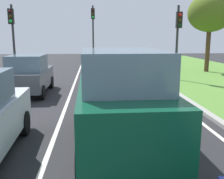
# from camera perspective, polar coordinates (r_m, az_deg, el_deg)

# --- Properties ---
(ground_plane) EXTENTS (60.00, 60.00, 0.00)m
(ground_plane) POSITION_cam_1_polar(r_m,az_deg,el_deg) (11.86, -5.74, -1.18)
(ground_plane) COLOR #262628
(lane_line_center) EXTENTS (0.12, 32.00, 0.01)m
(lane_line_center) POSITION_cam_1_polar(r_m,az_deg,el_deg) (11.89, -9.11, -1.21)
(lane_line_center) COLOR silver
(lane_line_center) RESTS_ON ground
(lane_line_right_edge) EXTENTS (0.12, 32.00, 0.01)m
(lane_line_right_edge) POSITION_cam_1_polar(r_m,az_deg,el_deg) (12.30, 11.28, -0.87)
(lane_line_right_edge) COLOR silver
(lane_line_right_edge) RESTS_ON ground
(curb_right) EXTENTS (0.24, 48.00, 0.12)m
(curb_right) POSITION_cam_1_polar(r_m,az_deg,el_deg) (12.43, 13.51, -0.57)
(curb_right) COLOR #9E9B93
(curb_right) RESTS_ON ground
(car_suv_ahead) EXTENTS (2.03, 4.53, 2.28)m
(car_suv_ahead) POSITION_cam_1_polar(r_m,az_deg,el_deg) (6.02, 1.90, -2.01)
(car_suv_ahead) COLOR #0C472D
(car_suv_ahead) RESTS_ON ground
(car_hatchback_far) EXTENTS (1.74, 3.71, 1.78)m
(car_hatchback_far) POSITION_cam_1_polar(r_m,az_deg,el_deg) (12.48, -17.64, 3.09)
(car_hatchback_far) COLOR #474C51
(car_hatchback_far) RESTS_ON ground
(traffic_light_near_right) EXTENTS (0.32, 0.50, 4.35)m
(traffic_light_near_right) POSITION_cam_1_polar(r_m,az_deg,el_deg) (15.92, 14.20, 12.15)
(traffic_light_near_right) COLOR #2D2D2D
(traffic_light_near_right) RESTS_ON ground
(traffic_light_overhead_left) EXTENTS (0.32, 0.50, 4.50)m
(traffic_light_overhead_left) POSITION_cam_1_polar(r_m,az_deg,el_deg) (17.42, -20.90, 12.18)
(traffic_light_overhead_left) COLOR #2D2D2D
(traffic_light_overhead_left) RESTS_ON ground
(traffic_light_far_median) EXTENTS (0.32, 0.50, 5.24)m
(traffic_light_far_median) POSITION_cam_1_polar(r_m,az_deg,el_deg) (23.54, -4.15, 13.67)
(traffic_light_far_median) COLOR #2D2D2D
(traffic_light_far_median) RESTS_ON ground
(tree_roadside_far) EXTENTS (3.16, 3.16, 5.61)m
(tree_roadside_far) POSITION_cam_1_polar(r_m,az_deg,el_deg) (20.57, 20.61, 15.29)
(tree_roadside_far) COLOR #4C331E
(tree_roadside_far) RESTS_ON ground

